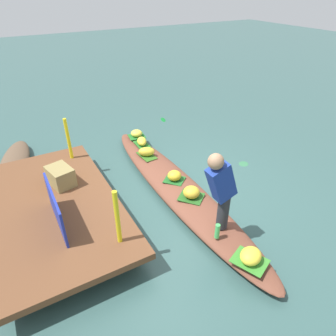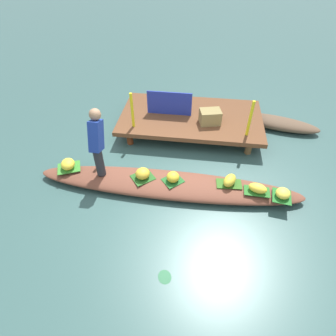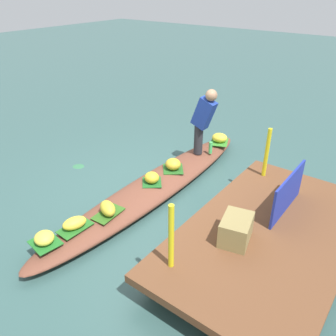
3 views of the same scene
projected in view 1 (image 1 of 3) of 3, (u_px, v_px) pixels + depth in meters
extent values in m
plane|color=#335451|center=(177.00, 193.00, 5.26)|extent=(40.00, 40.00, 0.00)
cube|color=brown|center=(53.00, 206.00, 4.45)|extent=(3.20, 1.80, 0.10)
cylinder|color=brown|center=(133.00, 255.00, 3.91)|extent=(0.14, 0.14, 0.28)
cylinder|color=brown|center=(79.00, 165.00, 5.80)|extent=(0.14, 0.14, 0.28)
cylinder|color=brown|center=(13.00, 304.00, 3.31)|extent=(0.14, 0.14, 0.28)
ellipsoid|color=brown|center=(177.00, 188.00, 5.20)|extent=(4.85, 0.77, 0.23)
ellipsoid|color=brown|center=(14.00, 164.00, 5.88)|extent=(2.07, 0.97, 0.24)
cube|color=#24591F|center=(191.00, 197.00, 4.79)|extent=(0.50, 0.49, 0.01)
ellipsoid|color=gold|center=(191.00, 192.00, 4.74)|extent=(0.34, 0.35, 0.19)
cube|color=#256722|center=(142.00, 144.00, 6.32)|extent=(0.45, 0.26, 0.01)
ellipsoid|color=yellow|center=(142.00, 141.00, 6.28)|extent=(0.36, 0.28, 0.15)
cube|color=#1E5C23|center=(174.00, 180.00, 5.20)|extent=(0.45, 0.44, 0.01)
ellipsoid|color=gold|center=(174.00, 176.00, 5.16)|extent=(0.27, 0.28, 0.18)
cube|color=#2F601C|center=(147.00, 156.00, 5.92)|extent=(0.46, 0.28, 0.01)
ellipsoid|color=gold|center=(147.00, 152.00, 5.87)|extent=(0.31, 0.37, 0.18)
cube|color=#206924|center=(137.00, 136.00, 6.65)|extent=(0.36, 0.39, 0.01)
ellipsoid|color=yellow|center=(137.00, 133.00, 6.61)|extent=(0.32, 0.33, 0.15)
cube|color=#39872C|center=(250.00, 261.00, 3.70)|extent=(0.51, 0.46, 0.01)
ellipsoid|color=yellow|center=(251.00, 256.00, 3.66)|extent=(0.33, 0.36, 0.18)
cylinder|color=#28282D|center=(223.00, 211.00, 4.08)|extent=(0.16, 0.16, 0.55)
cube|color=navy|center=(221.00, 182.00, 3.77)|extent=(0.18, 0.44, 0.58)
sphere|color=#9E7556|center=(216.00, 162.00, 3.54)|extent=(0.20, 0.20, 0.20)
cylinder|color=#48BD5C|center=(217.00, 231.00, 3.99)|extent=(0.07, 0.07, 0.22)
cube|color=#1F2E96|center=(55.00, 208.00, 3.91)|extent=(1.00, 0.03, 0.54)
cylinder|color=yellow|center=(117.00, 218.00, 3.58)|extent=(0.06, 0.06, 0.78)
cylinder|color=yellow|center=(68.00, 139.00, 5.35)|extent=(0.06, 0.06, 0.78)
cube|color=olive|center=(61.00, 176.00, 4.76)|extent=(0.50, 0.41, 0.31)
ellipsoid|color=#0F6B25|center=(163.00, 120.00, 8.02)|extent=(0.32, 0.19, 0.01)
ellipsoid|color=#326E47|center=(244.00, 164.00, 6.10)|extent=(0.26, 0.27, 0.01)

